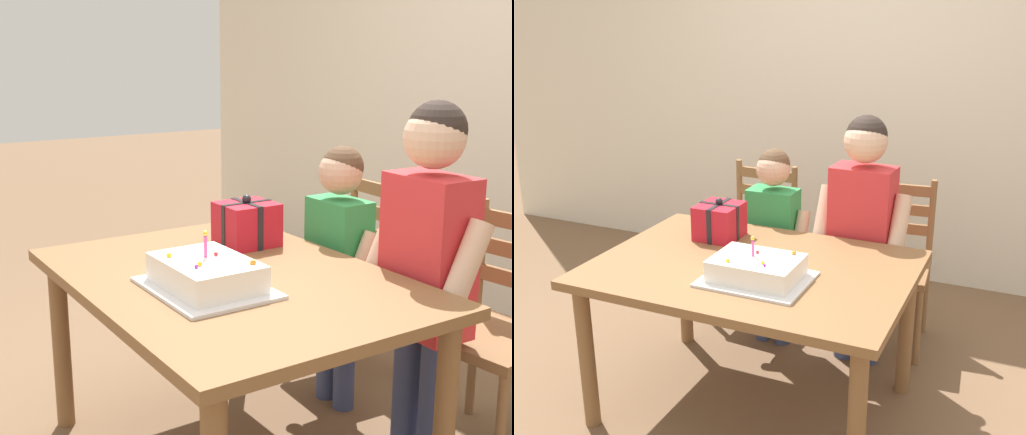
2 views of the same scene
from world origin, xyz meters
TOP-DOWN VIEW (x-y plane):
  - dining_table at (0.00, 0.00)m, footprint 1.39×0.99m
  - birthday_cake at (0.09, -0.14)m, footprint 0.44×0.34m
  - gift_box_red_large at (-0.30, 0.25)m, footprint 0.21×0.22m
  - chair_left at (-0.42, 0.90)m, footprint 0.45×0.45m
  - chair_right at (0.42, 0.90)m, footprint 0.46×0.46m
  - child_older at (0.32, 0.62)m, footprint 0.48×0.28m
  - child_younger at (-0.17, 0.62)m, footprint 0.40×0.23m

SIDE VIEW (x-z plane):
  - chair_left at x=-0.42m, z-range 0.01..0.93m
  - chair_right at x=0.42m, z-range 0.01..0.93m
  - dining_table at x=0.00m, z-range 0.27..1.00m
  - child_younger at x=-0.17m, z-range 0.12..1.23m
  - birthday_cake at x=0.09m, z-range 0.68..0.87m
  - child_older at x=0.32m, z-range 0.14..1.47m
  - gift_box_red_large at x=-0.30m, z-range 0.71..0.92m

